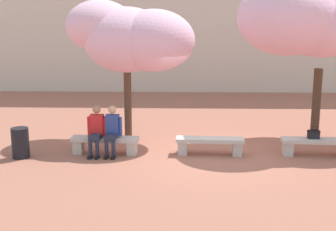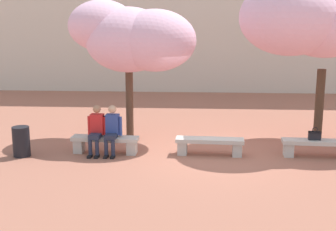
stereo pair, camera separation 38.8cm
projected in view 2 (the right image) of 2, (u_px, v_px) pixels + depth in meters
ground_plane at (209, 155)px, 12.23m from camera, size 100.00×100.00×0.00m
stone_bench_west_end at (105, 142)px, 12.33m from camera, size 1.78×0.51×0.45m
stone_bench_near_west at (210, 144)px, 12.17m from camera, size 1.78×0.51×0.45m
stone_bench_center at (317, 146)px, 12.00m from camera, size 1.78×0.51×0.45m
person_seated_left at (96, 128)px, 12.21m from camera, size 0.51×0.70×1.29m
person_seated_right at (112, 128)px, 12.18m from camera, size 0.51×0.70×1.29m
handbag at (315, 135)px, 11.97m from camera, size 0.30×0.15×0.34m
cherry_tree_main at (131, 37)px, 13.24m from camera, size 3.70×2.34×4.01m
cherry_tree_secondary at (326, 20)px, 12.97m from camera, size 4.88×3.12×4.58m
trash_bin at (21, 141)px, 12.06m from camera, size 0.44×0.44×0.78m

